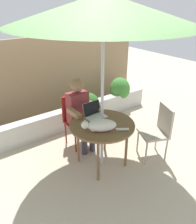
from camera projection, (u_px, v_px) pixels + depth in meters
name	position (u px, v px, depth m)	size (l,w,h in m)	color
ground_plane	(102.00, 163.00, 3.63)	(14.00, 14.00, 0.00)	#BCAD93
fence_back	(42.00, 79.00, 4.74)	(4.75, 0.08, 1.70)	#937756
planter_wall_low	(62.00, 120.00, 4.48)	(4.28, 0.20, 0.41)	beige
patio_table	(102.00, 128.00, 3.33)	(0.96, 0.96, 0.73)	brown
patio_umbrella	(103.00, 9.00, 2.62)	(2.31, 2.31, 2.42)	#B7B7BC
chair_occupied	(76.00, 116.00, 3.94)	(0.40, 0.40, 0.89)	maroon
chair_empty	(159.00, 128.00, 3.58)	(0.52, 0.52, 0.89)	#B2A899
person_seated	(80.00, 111.00, 3.75)	(0.48, 0.48, 1.23)	maroon
laptop	(94.00, 112.00, 3.49)	(0.31, 0.27, 0.21)	silver
cat	(100.00, 126.00, 3.09)	(0.56, 0.41, 0.17)	silver
potted_plant_near_fence	(89.00, 108.00, 4.59)	(0.43, 0.43, 0.69)	#9E5138
potted_plant_by_chair	(120.00, 92.00, 5.25)	(0.46, 0.46, 0.75)	#595654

